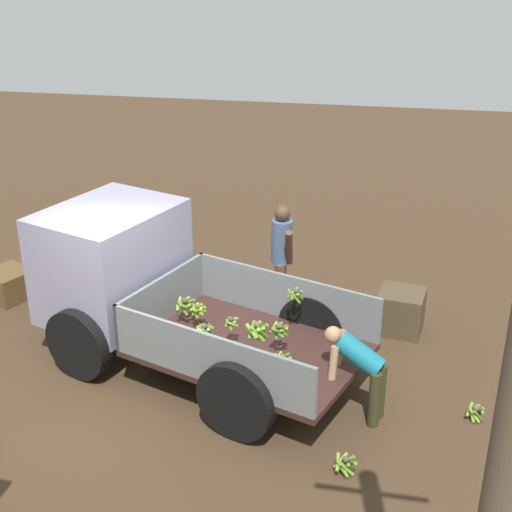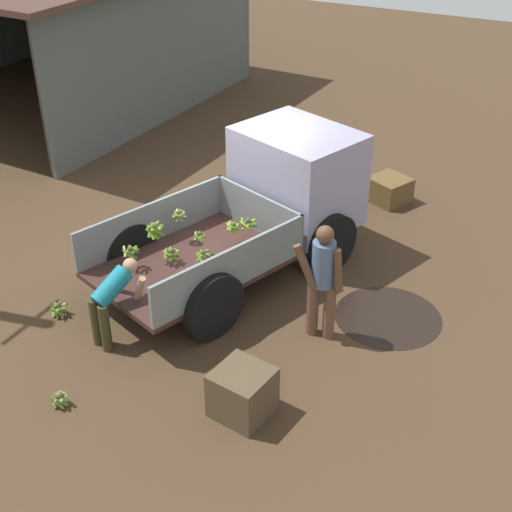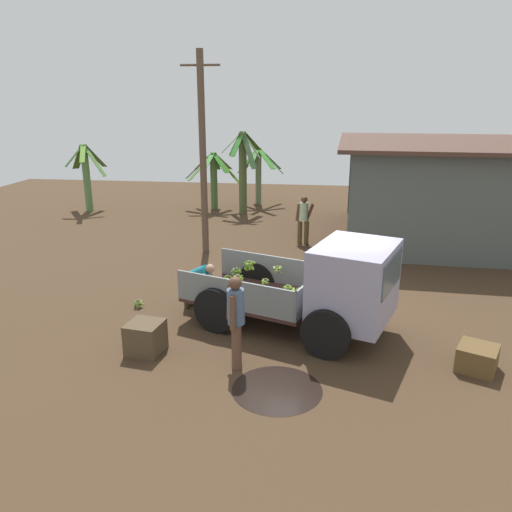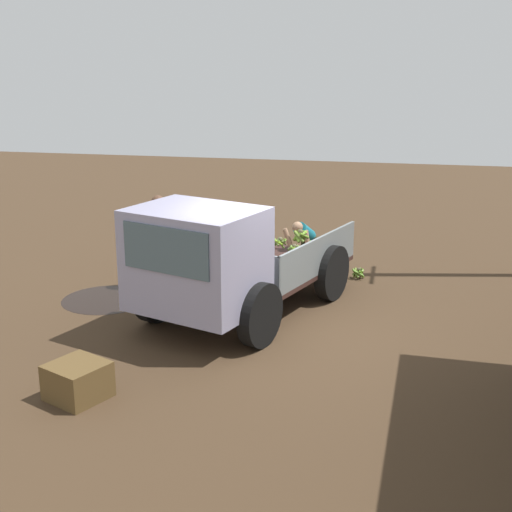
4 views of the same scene
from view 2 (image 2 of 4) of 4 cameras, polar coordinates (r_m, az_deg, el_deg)
The scene contains 9 objects.
ground at distance 12.16m, azimuth -2.68°, elevation 1.08°, with size 36.00×36.00×0.00m, color #43301F.
mud_patch_0 at distance 10.56m, azimuth 10.51°, elevation -4.80°, with size 1.55×1.55×0.01m, color black.
cargo_truck at distance 11.36m, azimuth 1.65°, elevation 4.90°, with size 4.72×3.23×2.02m.
person_foreground_visitor at distance 9.53m, azimuth 5.34°, elevation -1.70°, with size 0.39×0.68×1.74m.
person_worker_loading at distance 9.77m, azimuth -11.47°, elevation -3.28°, with size 0.78×0.66×1.14m.
banana_bunch_on_ground_0 at distance 9.22m, azimuth -15.42°, elevation -10.94°, with size 0.23×0.22×0.22m.
banana_bunch_on_ground_1 at distance 10.73m, azimuth -15.50°, elevation -4.08°, with size 0.27×0.25×0.22m.
wooden_crate_0 at distance 8.70m, azimuth -1.09°, elevation -10.86°, with size 0.65×0.65×0.62m, color #4C3D29.
wooden_crate_1 at distance 13.64m, azimuth 10.61°, elevation 5.25°, with size 0.66×0.66×0.46m, color brown.
Camera 2 is at (-9.07, -5.22, 6.20)m, focal length 50.00 mm.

